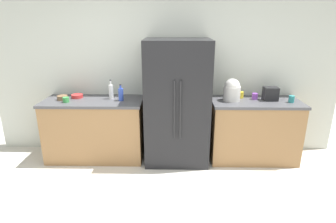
{
  "coord_description": "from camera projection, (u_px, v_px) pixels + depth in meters",
  "views": [
    {
      "loc": [
        0.12,
        -2.35,
        2.04
      ],
      "look_at": [
        0.08,
        0.46,
        1.11
      ],
      "focal_mm": 29.35,
      "sensor_mm": 36.0,
      "label": 1
    }
  ],
  "objects": [
    {
      "name": "cup_c",
      "position": [
        66.0,
        100.0,
        3.94
      ],
      "size": [
        0.09,
        0.09,
        0.07
      ],
      "primitive_type": "cylinder",
      "color": "green",
      "rests_on": "counter_left"
    },
    {
      "name": "cup_b",
      "position": [
        291.0,
        99.0,
        3.92
      ],
      "size": [
        0.08,
        0.08,
        0.1
      ],
      "primitive_type": "cylinder",
      "color": "teal",
      "rests_on": "counter_right"
    },
    {
      "name": "bottle_a",
      "position": [
        111.0,
        91.0,
        4.08
      ],
      "size": [
        0.07,
        0.07,
        0.29
      ],
      "color": "white",
      "rests_on": "counter_left"
    },
    {
      "name": "cup_a",
      "position": [
        255.0,
        96.0,
        4.08
      ],
      "size": [
        0.08,
        0.08,
        0.09
      ],
      "primitive_type": "cylinder",
      "color": "purple",
      "rests_on": "counter_right"
    },
    {
      "name": "bowl_b",
      "position": [
        77.0,
        96.0,
        4.17
      ],
      "size": [
        0.17,
        0.17,
        0.05
      ],
      "primitive_type": "cylinder",
      "color": "red",
      "rests_on": "counter_left"
    },
    {
      "name": "refrigerator",
      "position": [
        177.0,
        103.0,
        4.0
      ],
      "size": [
        0.92,
        0.73,
        1.81
      ],
      "color": "black",
      "rests_on": "ground_plane"
    },
    {
      "name": "bowl_a",
      "position": [
        62.0,
        98.0,
        4.06
      ],
      "size": [
        0.15,
        0.15,
        0.06
      ],
      "primitive_type": "cylinder",
      "color": "brown",
      "rests_on": "counter_left"
    },
    {
      "name": "counter_left",
      "position": [
        96.0,
        129.0,
        4.21
      ],
      "size": [
        1.47,
        0.66,
        0.93
      ],
      "color": "#9E7247",
      "rests_on": "ground_plane"
    },
    {
      "name": "rice_cooker",
      "position": [
        232.0,
        90.0,
        3.98
      ],
      "size": [
        0.25,
        0.25,
        0.33
      ],
      "color": "silver",
      "rests_on": "counter_right"
    },
    {
      "name": "kitchen_back_panel",
      "position": [
        165.0,
        59.0,
        4.22
      ],
      "size": [
        5.43,
        0.1,
        2.98
      ],
      "primitive_type": "cube",
      "color": "silver",
      "rests_on": "ground_plane"
    },
    {
      "name": "toaster",
      "position": [
        270.0,
        94.0,
        4.02
      ],
      "size": [
        0.2,
        0.16,
        0.2
      ],
      "primitive_type": "cube",
      "color": "black",
      "rests_on": "counter_right"
    },
    {
      "name": "cup_d",
      "position": [
        240.0,
        95.0,
        4.16
      ],
      "size": [
        0.09,
        0.09,
        0.09
      ],
      "primitive_type": "cylinder",
      "color": "yellow",
      "rests_on": "counter_right"
    },
    {
      "name": "bottle_b",
      "position": [
        121.0,
        94.0,
        4.0
      ],
      "size": [
        0.07,
        0.07,
        0.25
      ],
      "color": "blue",
      "rests_on": "counter_left"
    },
    {
      "name": "counter_right",
      "position": [
        253.0,
        130.0,
        4.17
      ],
      "size": [
        1.3,
        0.66,
        0.93
      ],
      "color": "#9E7247",
      "rests_on": "ground_plane"
    }
  ]
}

